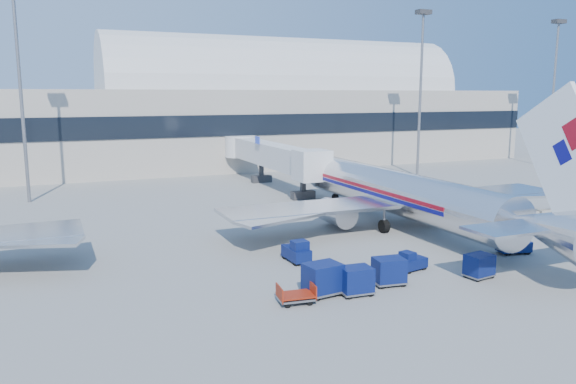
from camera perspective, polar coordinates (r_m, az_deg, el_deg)
name	(u,v)px	position (r m, az deg, el deg)	size (l,w,h in m)	color
ground	(323,253)	(40.87, 3.60, -6.25)	(260.00, 260.00, 0.00)	gray
terminal	(76,120)	(91.14, -20.73, 6.84)	(170.00, 28.15, 21.00)	#B2AA9E
airliner_main	(404,194)	(49.03, 11.73, -0.21)	(32.00, 37.26, 12.07)	silver
jetbridge_near	(267,154)	(70.93, -2.12, 3.87)	(4.40, 27.50, 6.25)	silver
mast_west	(18,60)	(65.13, -25.73, 11.96)	(2.00, 1.20, 22.60)	slate
mast_east	(421,69)	(80.76, 13.39, 12.06)	(2.00, 1.20, 22.60)	slate
mast_far_east	(555,72)	(97.66, 25.49, 10.96)	(2.00, 1.20, 22.60)	slate
barrier_near	(496,220)	(52.62, 20.38, -2.69)	(3.00, 0.55, 0.90)	#9E9E96
barrier_mid	(524,217)	(54.92, 22.88, -2.35)	(3.00, 0.55, 0.90)	#9E9E96
barrier_far	(551,214)	(57.32, 25.18, -2.02)	(3.00, 0.55, 0.90)	#9E9E96
tug_lead	(411,262)	(37.68, 12.38, -6.92)	(2.17, 1.39, 1.31)	#0A154B
tug_right	(513,244)	(43.73, 21.86, -4.95)	(2.48, 1.62, 1.49)	#0A154B
tug_left	(297,252)	(38.64, 0.90, -6.07)	(1.30, 2.47, 1.59)	#0A154B
cart_train_a	(389,271)	(34.58, 10.23, -7.87)	(2.06, 1.68, 1.66)	#0A154B
cart_train_b	(356,280)	(32.68, 6.93, -8.87)	(1.95, 1.54, 1.64)	#0A154B
cart_train_c	(323,278)	(32.39, 3.55, -8.76)	(2.31, 1.87, 1.87)	#0A154B
cart_solo_near	(479,265)	(37.29, 18.85, -7.07)	(1.88, 1.54, 1.51)	#0A154B
cart_solo_far	(568,236)	(47.14, 26.53, -4.06)	(2.17, 1.97, 1.56)	#0A154B
cart_open_red	(296,297)	(31.34, 0.85, -10.58)	(2.14, 1.62, 0.53)	slate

